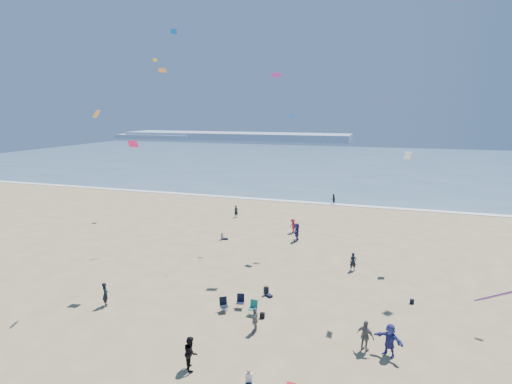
% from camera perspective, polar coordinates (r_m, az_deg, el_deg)
% --- Properties ---
extents(ocean, '(220.00, 100.00, 0.06)m').
position_cam_1_polar(ocean, '(109.27, 12.92, 4.10)').
color(ocean, '#476B84').
rests_on(ocean, ground).
extents(surf_line, '(220.00, 1.20, 0.08)m').
position_cam_1_polar(surf_line, '(60.26, 8.85, -1.59)').
color(surf_line, white).
rests_on(surf_line, ground).
extents(headland_far, '(110.00, 20.00, 3.20)m').
position_cam_1_polar(headland_far, '(195.90, -3.01, 7.98)').
color(headland_far, '#7A8EA8').
rests_on(headland_far, ground).
extents(headland_near, '(40.00, 14.00, 2.00)m').
position_cam_1_polar(headland_near, '(209.00, -13.92, 7.72)').
color(headland_near, '#7A8EA8').
rests_on(headland_near, ground).
extents(standing_flyers, '(30.17, 53.12, 1.94)m').
position_cam_1_polar(standing_flyers, '(31.06, 9.75, -12.72)').
color(standing_flyers, black).
rests_on(standing_flyers, ground).
extents(seated_group, '(15.36, 28.03, 0.84)m').
position_cam_1_polar(seated_group, '(26.57, -1.39, -18.09)').
color(seated_group, white).
rests_on(seated_group, ground).
extents(chair_cluster, '(2.75, 1.57, 1.00)m').
position_cam_1_polar(chair_cluster, '(28.41, -2.47, -15.83)').
color(chair_cluster, black).
rests_on(chair_cluster, ground).
extents(white_tote, '(0.35, 0.20, 0.40)m').
position_cam_1_polar(white_tote, '(28.75, -4.51, -16.18)').
color(white_tote, silver).
rests_on(white_tote, ground).
extents(black_backpack, '(0.30, 0.22, 0.38)m').
position_cam_1_polar(black_backpack, '(27.79, 0.91, -17.21)').
color(black_backpack, black).
rests_on(black_backpack, ground).
extents(navy_bag, '(0.28, 0.18, 0.34)m').
position_cam_1_polar(navy_bag, '(31.63, 21.39, -14.35)').
color(navy_bag, black).
rests_on(navy_bag, ground).
extents(kites_aloft, '(42.53, 43.18, 28.17)m').
position_cam_1_polar(kites_aloft, '(26.52, 19.53, 12.85)').
color(kites_aloft, gold).
rests_on(kites_aloft, ground).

